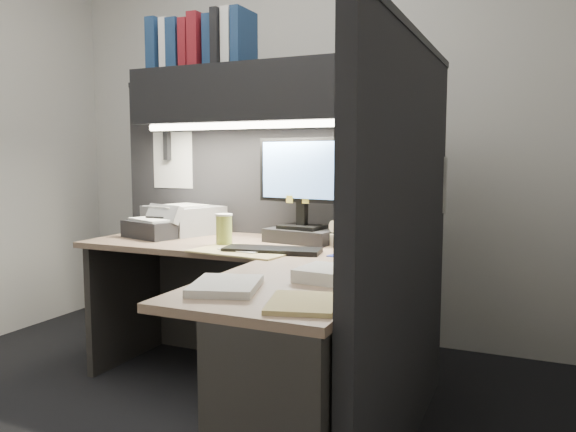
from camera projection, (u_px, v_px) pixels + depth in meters
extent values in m
plane|color=black|center=(171.00, 423.00, 2.47)|extent=(3.50, 3.50, 0.00)
cube|color=silver|center=(302.00, 129.00, 3.70)|extent=(3.50, 0.04, 2.70)
cube|color=black|center=(268.00, 221.00, 3.22)|extent=(1.90, 0.06, 1.60)
cube|color=black|center=(405.00, 253.00, 2.16)|extent=(0.06, 1.50, 1.60)
cube|color=#92735D|center=(249.00, 246.00, 2.87)|extent=(1.70, 0.68, 0.03)
cube|color=#92735D|center=(286.00, 288.00, 1.95)|extent=(0.60, 0.85, 0.03)
cube|color=#2C2A27|center=(274.00, 302.00, 3.18)|extent=(1.61, 0.02, 0.70)
cube|color=#2C2A27|center=(127.00, 300.00, 3.23)|extent=(0.04, 0.61, 0.70)
cube|color=#2C2A27|center=(286.00, 421.00, 1.74)|extent=(0.38, 0.40, 0.70)
cube|color=black|center=(269.00, 94.00, 2.95)|extent=(1.55, 0.34, 0.30)
cylinder|color=white|center=(257.00, 125.00, 2.84)|extent=(1.32, 0.04, 0.04)
cube|color=black|center=(302.00, 235.00, 2.90)|extent=(0.38, 0.27, 0.07)
cube|color=black|center=(302.00, 214.00, 2.89)|extent=(0.05, 0.05, 0.12)
cube|color=black|center=(302.00, 170.00, 2.86)|extent=(0.50, 0.11, 0.33)
cube|color=#6B9FEC|center=(300.00, 170.00, 2.84)|extent=(0.45, 0.07, 0.29)
cube|color=black|center=(272.00, 250.00, 2.58)|extent=(0.47, 0.22, 0.02)
cube|color=navy|center=(356.00, 255.00, 2.50)|extent=(0.23, 0.21, 0.00)
ellipsoid|color=black|center=(362.00, 250.00, 2.51)|extent=(0.09, 0.12, 0.04)
cube|color=#BEB492|center=(366.00, 237.00, 2.73)|extent=(0.34, 0.35, 0.10)
cylinder|color=#B6A848|center=(224.00, 231.00, 2.78)|extent=(0.10, 0.10, 0.15)
cube|color=gray|center=(184.00, 219.00, 3.25)|extent=(0.48, 0.44, 0.16)
cube|color=black|center=(157.00, 229.00, 3.09)|extent=(0.37, 0.33, 0.09)
cube|color=#CDBA73|center=(244.00, 251.00, 2.61)|extent=(0.49, 0.35, 0.01)
cube|color=white|center=(334.00, 275.00, 1.99)|extent=(0.26, 0.22, 0.05)
cube|color=white|center=(226.00, 286.00, 1.86)|extent=(0.28, 0.32, 0.03)
cube|color=#CDBA73|center=(302.00, 303.00, 1.66)|extent=(0.25, 0.29, 0.01)
cube|color=navy|center=(162.00, 46.00, 3.18)|extent=(0.07, 0.22, 0.29)
cube|color=white|center=(174.00, 47.00, 3.16)|extent=(0.05, 0.22, 0.28)
cube|color=navy|center=(182.00, 46.00, 3.14)|extent=(0.07, 0.22, 0.27)
cube|color=maroon|center=(193.00, 46.00, 3.10)|extent=(0.05, 0.22, 0.26)
cube|color=maroon|center=(202.00, 42.00, 3.07)|extent=(0.07, 0.22, 0.29)
cube|color=navy|center=(216.00, 43.00, 3.07)|extent=(0.06, 0.22, 0.27)
cube|color=black|center=(224.00, 40.00, 3.01)|extent=(0.04, 0.22, 0.29)
cube|color=white|center=(235.00, 39.00, 3.01)|extent=(0.05, 0.22, 0.30)
cube|color=navy|center=(244.00, 38.00, 2.98)|extent=(0.05, 0.22, 0.29)
cube|color=white|center=(382.00, 180.00, 2.90)|extent=(0.21, 0.00, 0.28)
cube|color=white|center=(425.00, 185.00, 2.81)|extent=(0.21, 0.00, 0.28)
cube|color=white|center=(173.00, 160.00, 3.41)|extent=(0.28, 0.00, 0.34)
cube|color=black|center=(389.00, 198.00, 2.03)|extent=(0.00, 0.18, 0.22)
cube|color=white|center=(361.00, 228.00, 1.72)|extent=(0.00, 0.21, 0.28)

